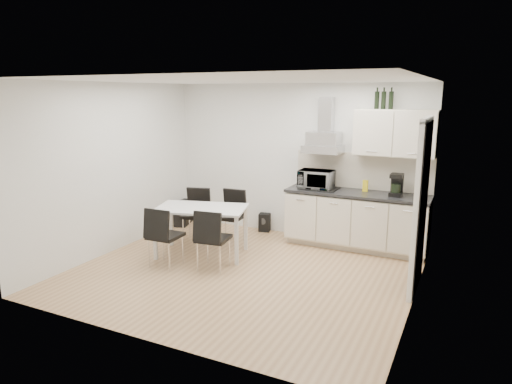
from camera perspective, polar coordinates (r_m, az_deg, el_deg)
ground at (r=6.43m, az=-1.72°, el=-10.01°), size 4.50×4.50×0.00m
wall_back at (r=7.86m, az=5.00°, el=3.90°), size 4.50×0.10×2.60m
wall_front at (r=4.43m, az=-13.89°, el=-2.96°), size 4.50×0.10×2.60m
wall_left at (r=7.36m, az=-17.53°, el=2.81°), size 0.10×4.00×2.60m
wall_right at (r=5.41m, az=19.81°, el=-0.59°), size 0.10×4.00×2.60m
ceiling at (r=5.95m, az=-1.88°, el=13.83°), size 4.50×4.50×0.00m
doorway at (r=6.01m, az=19.85°, el=-1.82°), size 0.08×1.04×2.10m
kitchenette at (r=7.36m, az=12.80°, el=-0.66°), size 2.22×0.64×2.52m
dining_table at (r=6.95m, az=-6.86°, el=-2.60°), size 1.49×1.10×0.75m
chair_far_left at (r=7.66m, az=-7.53°, el=-2.96°), size 0.56×0.60×0.88m
chair_far_right at (r=7.51m, az=-3.27°, el=-3.18°), size 0.47×0.52×0.88m
chair_near_left at (r=6.64m, az=-11.25°, el=-5.47°), size 0.46×0.51×0.88m
chair_near_right at (r=6.43m, az=-5.35°, el=-5.89°), size 0.50×0.55×0.88m
guitar_amp at (r=8.75m, az=-9.06°, el=-2.57°), size 0.37×0.56×0.44m
floor_speaker at (r=8.21m, az=1.08°, el=-3.81°), size 0.23×0.21×0.32m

